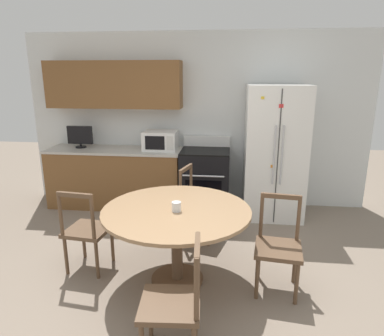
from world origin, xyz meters
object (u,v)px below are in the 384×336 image
at_px(refrigerator, 274,152).
at_px(candle_glass, 176,207).
at_px(microwave, 161,140).
at_px(dining_chair_right, 278,247).
at_px(oven_range, 205,180).
at_px(dining_chair_far, 198,205).
at_px(countertop_tv, 80,136).
at_px(dining_chair_near, 174,304).
at_px(dining_chair_left, 87,231).

relative_size(refrigerator, candle_glass, 20.67).
relative_size(microwave, candle_glass, 5.43).
bearing_deg(dining_chair_right, refrigerator, -87.60).
bearing_deg(oven_range, dining_chair_far, -90.99).
distance_m(countertop_tv, candle_glass, 2.71).
bearing_deg(oven_range, microwave, 175.95).
xyz_separation_m(oven_range, microwave, (-0.67, 0.05, 0.57)).
bearing_deg(countertop_tv, dining_chair_far, -27.47).
bearing_deg(oven_range, dining_chair_near, -89.91).
relative_size(microwave, countertop_tv, 1.27).
height_order(oven_range, microwave, microwave).
xyz_separation_m(refrigerator, oven_range, (-0.98, 0.06, -0.46)).
distance_m(dining_chair_far, candle_glass, 1.08).
bearing_deg(oven_range, refrigerator, -3.78).
bearing_deg(countertop_tv, refrigerator, -2.43).
relative_size(microwave, dining_chair_left, 0.54).
distance_m(microwave, dining_chair_near, 3.03).
xyz_separation_m(countertop_tv, candle_glass, (1.80, -2.00, -0.28)).
bearing_deg(dining_chair_left, dining_chair_right, 2.56).
bearing_deg(dining_chair_left, refrigerator, 46.45).
relative_size(refrigerator, oven_range, 1.72).
height_order(countertop_tv, candle_glass, countertop_tv).
height_order(dining_chair_left, candle_glass, dining_chair_left).
bearing_deg(oven_range, dining_chair_right, -66.61).
xyz_separation_m(microwave, countertop_tv, (-1.25, 0.01, 0.04)).
xyz_separation_m(countertop_tv, dining_chair_near, (1.93, -2.90, -0.64)).
bearing_deg(dining_chair_near, refrigerator, -23.75).
xyz_separation_m(refrigerator, dining_chair_far, (-0.99, -0.87, -0.49)).
bearing_deg(refrigerator, oven_range, 176.22).
bearing_deg(dining_chair_near, dining_chair_far, -3.79).
bearing_deg(refrigerator, dining_chair_near, -109.34).
height_order(countertop_tv, dining_chair_far, countertop_tv).
height_order(microwave, dining_chair_left, microwave).
bearing_deg(dining_chair_far, dining_chair_left, -36.15).
relative_size(dining_chair_far, candle_glass, 10.05).
bearing_deg(dining_chair_left, dining_chair_near, -37.48).
bearing_deg(oven_range, dining_chair_left, -121.04).
distance_m(dining_chair_far, dining_chair_right, 1.30).
bearing_deg(dining_chair_left, countertop_tv, 120.87).
height_order(microwave, candle_glass, microwave).
relative_size(dining_chair_far, dining_chair_right, 1.00).
bearing_deg(dining_chair_near, dining_chair_right, -46.52).
bearing_deg(dining_chair_far, dining_chair_right, 55.43).
distance_m(microwave, dining_chair_left, 1.98).
height_order(countertop_tv, dining_chair_left, countertop_tv).
distance_m(oven_range, dining_chair_far, 0.93).
xyz_separation_m(refrigerator, candle_glass, (-1.10, -1.88, -0.13)).
bearing_deg(candle_glass, refrigerator, 59.68).
height_order(dining_chair_right, dining_chair_left, same).
distance_m(refrigerator, dining_chair_right, 1.93).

